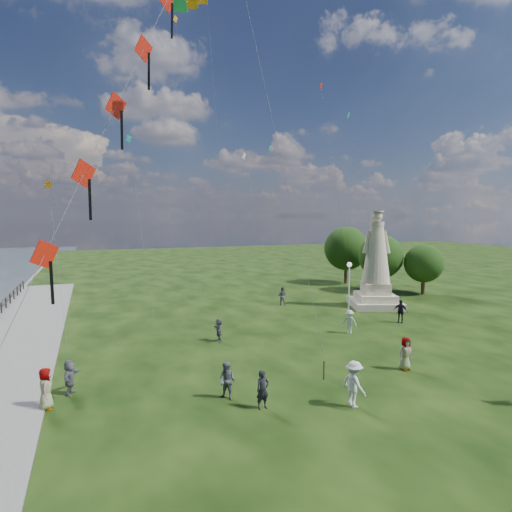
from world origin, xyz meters
name	(u,v)px	position (x,y,z in m)	size (l,w,h in m)	color
statue	(376,271)	(12.90, 15.67, 3.08)	(5.17, 5.17, 8.16)	tan
lamppost	(349,277)	(9.13, 14.00, 3.00)	(0.38, 0.38, 4.16)	silver
tree_row	(372,254)	(18.45, 23.82, 3.69)	(7.83, 12.84, 6.52)	#382314
person_0	(263,390)	(-3.34, 1.23, 0.78)	(0.57, 0.37, 1.56)	black
person_1	(227,381)	(-4.41, 2.59, 0.80)	(0.77, 0.48, 1.59)	#595960
person_2	(354,384)	(0.17, 0.05, 0.94)	(1.22, 0.63, 1.89)	silver
person_4	(405,353)	(4.99, 2.67, 0.83)	(0.81, 0.50, 1.67)	#595960
person_5	(70,377)	(-10.62, 5.53, 0.76)	(1.42, 0.61, 1.53)	#595960
person_7	(282,296)	(5.79, 19.21, 0.81)	(0.79, 0.49, 1.62)	#595960
person_8	(349,322)	(6.17, 9.42, 0.78)	(1.01, 0.52, 1.56)	silver
person_9	(400,311)	(11.22, 10.51, 0.84)	(0.99, 0.51, 1.69)	black
person_10	(46,389)	(-11.46, 4.30, 0.85)	(0.83, 0.51, 1.70)	#595960
person_11	(219,330)	(-2.37, 10.80, 0.73)	(1.35, 0.58, 1.45)	#595960
red_kite_train	(128,86)	(-7.93, 4.61, 13.03)	(9.34, 9.35, 20.99)	black
small_kites	(235,132)	(3.02, 23.68, 15.33)	(27.35, 17.42, 33.82)	#168678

